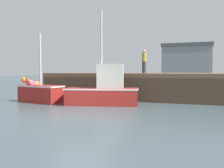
% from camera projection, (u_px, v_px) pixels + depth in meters
% --- Properties ---
extents(ground, '(120.00, 160.00, 0.10)m').
position_uv_depth(ground, '(78.00, 114.00, 10.90)').
color(ground, '#3D4C51').
extents(pier, '(13.78, 6.55, 1.70)m').
position_uv_depth(pier, '(151.00, 77.00, 17.12)').
color(pier, brown).
rests_on(pier, ground).
extents(fishing_boat_near_left, '(2.96, 1.75, 4.04)m').
position_uv_depth(fishing_boat_near_left, '(40.00, 92.00, 14.65)').
color(fishing_boat_near_left, maroon).
rests_on(fishing_boat_near_left, ground).
extents(fishing_boat_near_right, '(4.08, 2.01, 5.05)m').
position_uv_depth(fishing_boat_near_right, '(104.00, 91.00, 13.35)').
color(fishing_boat_near_right, maroon).
rests_on(fishing_boat_near_right, ground).
extents(dockworker, '(0.34, 0.34, 1.69)m').
position_uv_depth(dockworker, '(144.00, 61.00, 17.95)').
color(dockworker, '#2D3342').
rests_on(dockworker, pier).
extents(warehouse, '(7.37, 4.85, 5.95)m').
position_uv_depth(warehouse, '(187.00, 63.00, 38.15)').
color(warehouse, gray).
rests_on(warehouse, ground).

